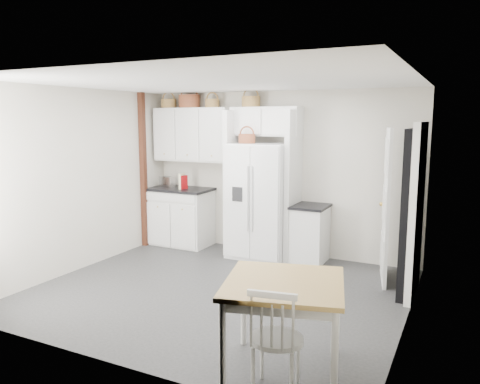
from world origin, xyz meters
The scene contains 27 objects.
floor centered at (0.00, 0.00, 0.00)m, with size 4.50×4.50×0.00m, color #272729.
ceiling centered at (0.00, 0.00, 2.60)m, with size 4.50×4.50×0.00m, color white.
wall_back centered at (0.00, 2.00, 1.30)m, with size 4.50×4.50×0.00m, color beige.
wall_left centered at (-2.25, 0.00, 1.30)m, with size 4.00×4.00×0.00m, color beige.
wall_right centered at (2.25, 0.00, 1.30)m, with size 4.00×4.00×0.00m, color beige.
refrigerator centered at (-0.15, 1.64, 0.90)m, with size 0.93×0.75×1.79m, color white.
base_cab_left centered at (-1.68, 1.70, 0.47)m, with size 1.02×0.65×0.95m, color silver.
base_cab_right centered at (0.64, 1.70, 0.42)m, with size 0.48×0.57×0.84m, color silver.
dining_table centered at (1.43, -1.45, 0.41)m, with size 0.98×0.98×0.82m, color olive.
windsor_chair centered at (1.48, -1.75, 0.44)m, with size 0.43×0.39×0.88m, color silver.
counter_left centered at (-1.68, 1.70, 0.97)m, with size 1.07×0.69×0.04m, color black.
counter_right centered at (0.64, 1.70, 0.86)m, with size 0.52×0.61×0.04m, color black.
toaster centered at (-1.95, 1.69, 1.08)m, with size 0.26×0.15×0.18m, color silver.
cookbook_red centered at (-1.57, 1.62, 1.11)m, with size 0.03×0.15×0.23m, color #98090D.
cookbook_cream centered at (-1.61, 1.62, 1.12)m, with size 0.04×0.18×0.26m, color beige.
basket_upper_a centered at (-1.99, 1.83, 2.43)m, with size 0.27×0.27×0.15m, color brown.
basket_upper_b centered at (-1.57, 1.83, 2.46)m, with size 0.37×0.37×0.22m, color brown.
basket_upper_c centered at (-1.12, 1.83, 2.42)m, with size 0.24×0.24×0.14m, color brown.
basket_bridge_a centered at (-0.42, 1.83, 2.43)m, with size 0.30×0.30×0.17m, color brown.
basket_fridge_a centered at (-0.35, 1.54, 1.86)m, with size 0.27×0.27×0.14m, color brown.
upper_cabinet centered at (-1.50, 1.83, 1.90)m, with size 1.40×0.34×0.90m, color silver.
bridge_cabinet centered at (-0.15, 1.83, 2.12)m, with size 1.12×0.34×0.45m, color silver.
fridge_panel_left centered at (-0.66, 1.70, 1.15)m, with size 0.08×0.60×2.30m, color silver.
fridge_panel_right centered at (0.36, 1.70, 1.15)m, with size 0.08×0.60×2.30m, color silver.
trim_post centered at (-2.20, 1.35, 1.30)m, with size 0.09×0.09×2.60m, color #3E1C11.
doorway_void centered at (2.16, 1.00, 1.02)m, with size 0.18×0.85×2.05m, color black.
door_slab centered at (1.80, 1.33, 1.02)m, with size 0.80×0.04×2.05m, color white.
Camera 1 is at (2.76, -4.98, 2.16)m, focal length 35.00 mm.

